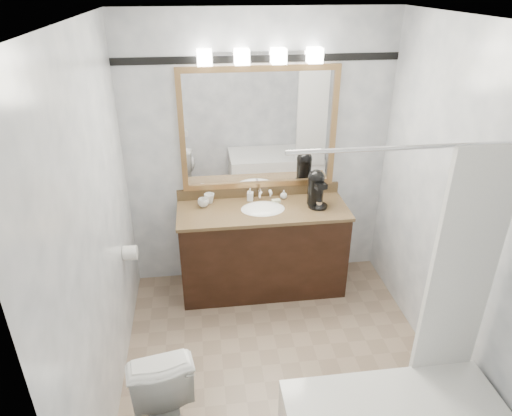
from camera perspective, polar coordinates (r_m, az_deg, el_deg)
The scene contains 12 objects.
room at distance 3.01m, azimuth 3.66°, elevation -2.06°, with size 2.42×2.62×2.52m.
vanity at distance 4.28m, azimuth 0.82°, elevation -4.94°, with size 1.53×0.58×0.97m.
mirror at distance 4.08m, azimuth 0.38°, elevation 9.78°, with size 1.40×0.04×1.10m.
vanity_light_bar at distance 3.88m, azimuth 0.53°, elevation 18.50°, with size 1.02×0.14×0.12m.
accent_stripe at distance 3.95m, azimuth 0.39°, elevation 18.16°, with size 2.40×0.01×0.06m, color black.
tp_roll at distance 3.86m, azimuth -15.45°, elevation -5.42°, with size 0.12×0.12×0.11m, color white.
coffee_maker at distance 4.11m, azimuth 7.53°, elevation 2.59°, with size 0.18×0.22×0.34m.
cup_left at distance 4.13m, azimuth -6.60°, elevation 0.68°, with size 0.10×0.10×0.08m, color white.
cup_right at distance 4.19m, azimuth -5.86°, elevation 1.21°, with size 0.09×0.09×0.09m, color white.
soap_bottle_a at distance 4.21m, azimuth -0.74°, elevation 1.71°, with size 0.05×0.05×0.12m, color white.
soap_bottle_b at distance 4.26m, azimuth 3.48°, elevation 1.71°, with size 0.07×0.07×0.08m, color white.
soap_bar at distance 4.20m, azimuth 2.53°, elevation 0.90°, with size 0.08×0.05×0.02m, color beige.
Camera 1 is at (-0.53, -2.58, 2.71)m, focal length 32.00 mm.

